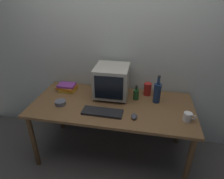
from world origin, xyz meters
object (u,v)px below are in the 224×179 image
Objects in this scene: keyboard at (102,112)px; bottle_tall at (157,92)px; book_stack at (67,87)px; mug at (188,117)px; metal_canister at (148,89)px; bottle_short at (136,94)px; computer_mouse at (134,116)px; crt_monitor at (112,81)px; cd_spindle at (60,103)px.

keyboard is 1.27× the size of bottle_tall.
mug is (1.39, -0.37, 0.00)m from book_stack.
metal_canister is at bearing 48.43° from keyboard.
bottle_short is at bearing 48.95° from keyboard.
keyboard is 0.66m from metal_canister.
computer_mouse is at bearing -174.43° from mug.
keyboard is at bearing -148.68° from bottle_tall.
crt_monitor is 1.20× the size of bottle_tall.
keyboard is at bearing -93.84° from crt_monitor.
keyboard is at bearing -36.24° from book_stack.
mug is (0.51, 0.05, 0.03)m from computer_mouse.
cd_spindle is 1.02m from metal_canister.
cd_spindle is 0.80× the size of metal_canister.
bottle_short is 0.18m from metal_canister.
cd_spindle reaches higher than computer_mouse.
bottle_tall is 2.75× the size of mug.
book_stack reaches higher than cd_spindle.
bottle_short is 0.86m from cd_spindle.
bottle_short is 1.20× the size of metal_canister.
crt_monitor reaches higher than bottle_short.
bottle_short is (0.32, 0.35, 0.05)m from keyboard.
crt_monitor is 0.63m from cd_spindle.
book_stack is at bearing 176.37° from bottle_tall.
mug reaches higher than keyboard.
keyboard is 0.50m from cd_spindle.
mug is 1.00× the size of cd_spindle.
bottle_tall is 1.10m from book_stack.
crt_monitor is at bearing 174.98° from bottle_short.
computer_mouse is 0.83× the size of mug.
book_stack is at bearing -175.32° from metal_canister.
metal_canister is at bearing 4.68° from book_stack.
crt_monitor is at bearing 30.22° from cd_spindle.
keyboard is 1.73× the size of book_stack.
bottle_tall reaches higher than metal_canister.
bottle_short is 0.74× the size of book_stack.
crt_monitor is 0.32m from bottle_short.
crt_monitor is 0.94× the size of keyboard.
metal_canister reaches higher than keyboard.
computer_mouse is at bearing -102.58° from metal_canister.
bottle_short is at bearing 88.16° from computer_mouse.
book_stack reaches higher than computer_mouse.
bottle_tall is (0.22, 0.35, 0.11)m from computer_mouse.
cd_spindle is (-0.52, -0.30, -0.17)m from crt_monitor.
keyboard is 0.33m from computer_mouse.
cd_spindle is (-0.81, -0.28, -0.04)m from bottle_short.
mug is 1.34m from cd_spindle.
crt_monitor is at bearing -2.41° from book_stack.
bottle_tall is 0.19m from metal_canister.
crt_monitor is at bearing 123.51° from computer_mouse.
bottle_tall is 1.08m from cd_spindle.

